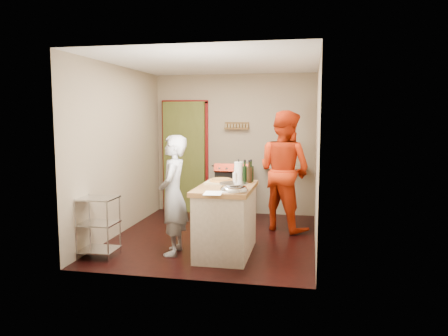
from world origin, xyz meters
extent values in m
plane|color=black|center=(0.00, 0.00, 0.00)|extent=(3.50, 3.50, 0.00)
cube|color=gray|center=(0.00, 1.75, 1.30)|extent=(3.00, 0.04, 2.60)
cube|color=#565B23|center=(-0.95, 1.80, 1.05)|extent=(0.80, 0.40, 2.10)
cube|color=maroon|center=(-1.37, 1.73, 1.05)|extent=(0.06, 0.06, 2.10)
cube|color=maroon|center=(-0.53, 1.73, 1.05)|extent=(0.06, 0.06, 2.10)
cube|color=maroon|center=(-0.95, 1.73, 2.10)|extent=(0.90, 0.06, 0.06)
cube|color=brown|center=(0.05, 1.70, 1.60)|extent=(0.46, 0.09, 0.03)
cube|color=brown|center=(0.05, 1.74, 1.66)|extent=(0.46, 0.02, 0.12)
cube|color=olive|center=(0.05, 1.70, 1.66)|extent=(0.42, 0.04, 0.07)
cube|color=gray|center=(0.95, 1.65, 0.90)|extent=(0.80, 0.18, 0.04)
cube|color=black|center=(0.75, 1.65, 1.02)|extent=(0.10, 0.14, 0.22)
cube|color=gray|center=(-1.50, 0.00, 1.30)|extent=(0.04, 3.50, 2.60)
cube|color=gray|center=(1.50, 0.00, 1.30)|extent=(0.04, 3.50, 2.60)
cube|color=white|center=(0.00, 0.00, 2.61)|extent=(3.00, 3.50, 0.02)
cube|color=black|center=(0.05, 1.43, 0.40)|extent=(0.60, 0.55, 0.80)
cube|color=black|center=(0.05, 1.43, 0.83)|extent=(0.60, 0.55, 0.06)
cube|color=maroon|center=(0.05, 1.15, 0.92)|extent=(0.60, 0.15, 0.17)
cylinder|color=black|center=(-0.10, 1.56, 0.91)|extent=(0.26, 0.26, 0.05)
cylinder|color=silver|center=(-1.50, -1.38, 0.40)|extent=(0.02, 0.02, 0.80)
cylinder|color=silver|center=(-1.06, -1.38, 0.40)|extent=(0.02, 0.02, 0.80)
cylinder|color=silver|center=(-1.50, -1.02, 0.40)|extent=(0.02, 0.02, 0.80)
cylinder|color=silver|center=(-1.06, -1.02, 0.40)|extent=(0.02, 0.02, 0.80)
cube|color=silver|center=(-1.28, -1.20, 0.10)|extent=(0.48, 0.40, 0.02)
cube|color=silver|center=(-1.28, -1.20, 0.45)|extent=(0.48, 0.40, 0.02)
cube|color=silver|center=(-1.28, -1.20, 0.78)|extent=(0.48, 0.40, 0.02)
cube|color=beige|center=(0.32, -0.73, 0.43)|extent=(0.66, 1.16, 0.86)
cube|color=olive|center=(0.32, -0.73, 0.89)|extent=(0.72, 1.22, 0.06)
cube|color=tan|center=(0.21, -0.49, 0.93)|extent=(0.40, 0.40, 0.02)
cylinder|color=gold|center=(0.21, -0.49, 0.95)|extent=(0.32, 0.32, 0.02)
ellipsoid|color=silver|center=(0.50, -1.15, 0.97)|extent=(0.35, 0.35, 0.11)
cylinder|color=white|center=(0.43, -0.34, 1.06)|extent=(0.12, 0.12, 0.28)
cylinder|color=silver|center=(0.43, -0.67, 1.00)|extent=(0.06, 0.06, 0.17)
cube|color=white|center=(0.28, -1.30, 0.92)|extent=(0.24, 0.32, 0.00)
cylinder|color=black|center=(0.59, -0.29, 1.07)|extent=(0.08, 0.08, 0.31)
cylinder|color=black|center=(0.59, -0.39, 1.07)|extent=(0.08, 0.08, 0.31)
cylinder|color=black|center=(0.51, -0.33, 1.07)|extent=(0.08, 0.08, 0.31)
imported|color=#AFAEB3|center=(-0.36, -0.88, 0.79)|extent=(0.44, 0.62, 1.59)
imported|color=red|center=(1.00, 0.69, 0.96)|extent=(1.18, 1.12, 1.92)
camera|label=1|loc=(1.41, -6.31, 1.84)|focal=35.00mm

